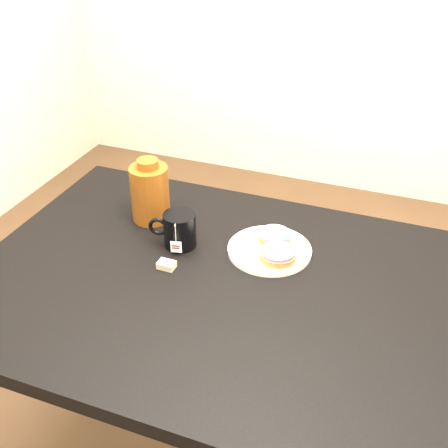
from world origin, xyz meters
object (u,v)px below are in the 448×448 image
object	(u,v)px
table	(243,312)
mug	(179,230)
plate	(270,249)
bagel_package	(150,192)
teabag_pouch	(166,265)
bagel_back	(274,236)
bagel_front	(278,255)

from	to	relation	value
table	mug	bearing A→B (deg)	153.89
plate	bagel_package	world-z (taller)	bagel_package
table	teabag_pouch	world-z (taller)	teabag_pouch
bagel_back	bagel_front	world-z (taller)	same
bagel_front	teabag_pouch	distance (m)	0.29
teabag_pouch	bagel_back	bearing A→B (deg)	41.49
bagel_front	bagel_back	bearing A→B (deg)	112.50
bagel_back	mug	bearing A→B (deg)	-158.38
bagel_front	mug	bearing A→B (deg)	-176.33
bagel_front	bagel_package	bearing A→B (deg)	168.95
table	bagel_front	distance (m)	0.18
bagel_front	teabag_pouch	bearing A→B (deg)	-154.52
mug	table	bearing A→B (deg)	-38.34
plate	bagel_front	bearing A→B (deg)	-48.53
plate	bagel_back	world-z (taller)	bagel_back
plate	teabag_pouch	distance (m)	0.28
plate	mug	bearing A→B (deg)	-167.03
plate	bagel_back	bearing A→B (deg)	88.50
bagel_front	teabag_pouch	world-z (taller)	bagel_front
table	bagel_package	xyz separation A→B (m)	(-0.36, 0.21, 0.17)
teabag_pouch	bagel_package	distance (m)	0.27
bagel_front	teabag_pouch	xyz separation A→B (m)	(-0.26, -0.13, -0.02)
mug	bagel_back	bearing A→B (deg)	9.38
mug	teabag_pouch	distance (m)	0.12
bagel_package	plate	bearing A→B (deg)	-6.39
table	mug	distance (m)	0.28
table	bagel_back	bearing A→B (deg)	85.15
bagel_back	mug	xyz separation A→B (m)	(-0.24, -0.10, 0.02)
bagel_front	bagel_package	world-z (taller)	bagel_package
bagel_back	bagel_package	bearing A→B (deg)	179.74
bagel_back	bagel_package	distance (m)	0.38
plate	bagel_package	size ratio (longest dim) A/B	1.19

